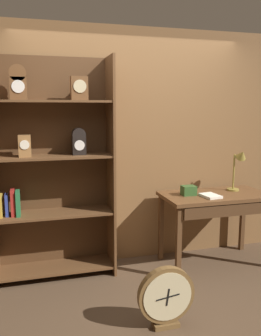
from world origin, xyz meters
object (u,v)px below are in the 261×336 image
object	(u,v)px
toolbox_small	(189,190)
round_clock_large	(166,297)
open_repair_manual	(210,196)
workbench	(216,204)
bookshelf	(52,168)
desk_lamp	(239,163)

from	to	relation	value
toolbox_small	round_clock_large	bearing A→B (deg)	-122.55
open_repair_manual	workbench	bearing A→B (deg)	28.53
bookshelf	open_repair_manual	xyz separation A→B (m)	(1.62, -0.31, -0.32)
open_repair_manual	round_clock_large	distance (m)	1.33
toolbox_small	open_repair_manual	distance (m)	0.24
bookshelf	open_repair_manual	size ratio (longest dim) A/B	10.22
bookshelf	round_clock_large	size ratio (longest dim) A/B	4.43
workbench	round_clock_large	world-z (taller)	workbench
toolbox_small	open_repair_manual	size ratio (longest dim) A/B	0.68
bookshelf	desk_lamp	distance (m)	2.06
workbench	bookshelf	bearing A→B (deg)	172.56
round_clock_large	toolbox_small	bearing A→B (deg)	57.45
toolbox_small	round_clock_large	size ratio (longest dim) A/B	0.29
workbench	open_repair_manual	distance (m)	0.19
bookshelf	round_clock_large	xyz separation A→B (m)	(0.79, -1.18, -0.88)
workbench	round_clock_large	xyz separation A→B (m)	(-0.95, -0.95, -0.44)
open_repair_manual	desk_lamp	bearing A→B (deg)	13.76
bookshelf	toolbox_small	xyz separation A→B (m)	(1.43, -0.17, -0.28)
bookshelf	toolbox_small	distance (m)	1.47
bookshelf	workbench	bearing A→B (deg)	-7.44
workbench	desk_lamp	size ratio (longest dim) A/B	2.38
workbench	toolbox_small	bearing A→B (deg)	170.09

